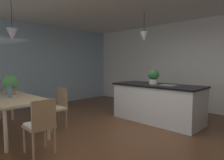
# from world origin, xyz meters

# --- Properties ---
(ground_plane) EXTENTS (10.00, 8.40, 0.04)m
(ground_plane) POSITION_xyz_m (0.00, 0.00, -0.02)
(ground_plane) COLOR brown
(wall_back_kitchen) EXTENTS (10.00, 0.12, 2.70)m
(wall_back_kitchen) POSITION_xyz_m (0.00, 3.26, 1.35)
(wall_back_kitchen) COLOR white
(wall_back_kitchen) RESTS_ON ground_plane
(window_wall_left_glazing) EXTENTS (0.06, 8.40, 2.70)m
(window_wall_left_glazing) POSITION_xyz_m (-4.06, 0.00, 1.35)
(window_wall_left_glazing) COLOR #9EB7C6
(window_wall_left_glazing) RESTS_ON ground_plane
(dining_table) EXTENTS (2.01, 0.89, 0.74)m
(dining_table) POSITION_xyz_m (-1.97, -1.35, 0.68)
(dining_table) COLOR #D1B284
(dining_table) RESTS_ON ground_plane
(chair_kitchen_end) EXTENTS (0.41, 0.41, 0.87)m
(chair_kitchen_end) POSITION_xyz_m (-0.60, -1.35, 0.47)
(chair_kitchen_end) COLOR #A87F56
(chair_kitchen_end) RESTS_ON ground_plane
(chair_far_right) EXTENTS (0.41, 0.41, 0.87)m
(chair_far_right) POSITION_xyz_m (-1.52, -0.54, 0.47)
(chair_far_right) COLOR #A87F56
(chair_far_right) RESTS_ON ground_plane
(kitchen_island) EXTENTS (2.14, 0.95, 0.91)m
(kitchen_island) POSITION_xyz_m (-0.28, 1.47, 0.46)
(kitchen_island) COLOR silver
(kitchen_island) RESTS_ON ground_plane
(pendant_over_table) EXTENTS (0.22, 0.22, 0.83)m
(pendant_over_table) POSITION_xyz_m (-1.99, -1.23, 1.99)
(pendant_over_table) COLOR black
(pendant_over_island_main) EXTENTS (0.22, 0.22, 0.74)m
(pendant_over_island_main) POSITION_xyz_m (-0.70, 1.47, 2.08)
(pendant_over_island_main) COLOR black
(potted_plant_on_island) EXTENTS (0.26, 0.26, 0.36)m
(potted_plant_on_island) POSITION_xyz_m (-0.40, 1.47, 1.09)
(potted_plant_on_island) COLOR beige
(potted_plant_on_island) RESTS_ON kitchen_island
(potted_plant_on_table) EXTENTS (0.31, 0.31, 0.43)m
(potted_plant_on_table) POSITION_xyz_m (-2.18, -1.24, 0.99)
(potted_plant_on_table) COLOR #8C664C
(potted_plant_on_table) RESTS_ON dining_table
(vase_on_dining_table) EXTENTS (0.09, 0.09, 0.22)m
(vase_on_dining_table) POSITION_xyz_m (-1.80, -1.39, 0.85)
(vase_on_dining_table) COLOR slate
(vase_on_dining_table) RESTS_ON dining_table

